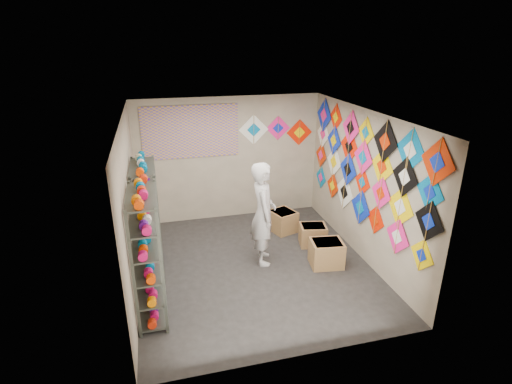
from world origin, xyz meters
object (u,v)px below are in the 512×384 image
object	(u,v)px
shelf_rack_front	(148,256)
shopkeeper	(263,214)
carton_a	(326,253)
carton_c	(283,221)
shelf_rack_back	(147,218)
carton_b	(313,235)

from	to	relation	value
shelf_rack_front	shopkeeper	distance (m)	2.21
shopkeeper	carton_a	bearing A→B (deg)	-103.94
shelf_rack_front	carton_c	xyz separation A→B (m)	(2.70, 2.06, -0.73)
shelf_rack_front	shelf_rack_back	world-z (taller)	same
shelf_rack_back	carton_c	size ratio (longest dim) A/B	3.72
shopkeeper	carton_a	xyz separation A→B (m)	(1.06, -0.43, -0.71)
carton_a	carton_c	bearing A→B (deg)	110.27
shelf_rack_back	carton_b	xyz separation A→B (m)	(3.08, 0.04, -0.74)
carton_b	shelf_rack_back	bearing A→B (deg)	-167.68
shelf_rack_front	shelf_rack_back	size ratio (longest dim) A/B	1.00
shelf_rack_back	shopkeeper	bearing A→B (deg)	-8.63
carton_b	carton_c	size ratio (longest dim) A/B	0.98
shelf_rack_back	carton_b	distance (m)	3.17
shopkeeper	shelf_rack_front	bearing A→B (deg)	125.28
carton_b	carton_c	bearing A→B (deg)	129.76
shelf_rack_front	carton_c	size ratio (longest dim) A/B	3.72
shelf_rack_back	carton_a	xyz separation A→B (m)	(3.03, -0.73, -0.72)
shopkeeper	carton_c	world-z (taller)	shopkeeper
carton_c	shelf_rack_back	bearing A→B (deg)	176.62
carton_a	carton_b	size ratio (longest dim) A/B	1.11
shelf_rack_back	carton_a	size ratio (longest dim) A/B	3.40
shopkeeper	carton_b	world-z (taller)	shopkeeper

